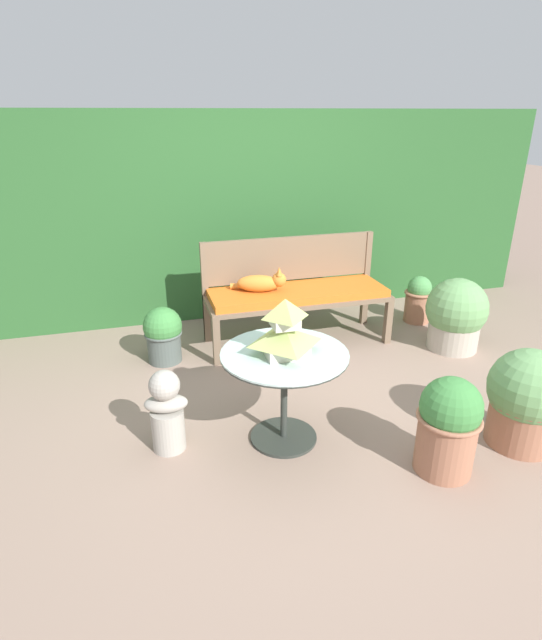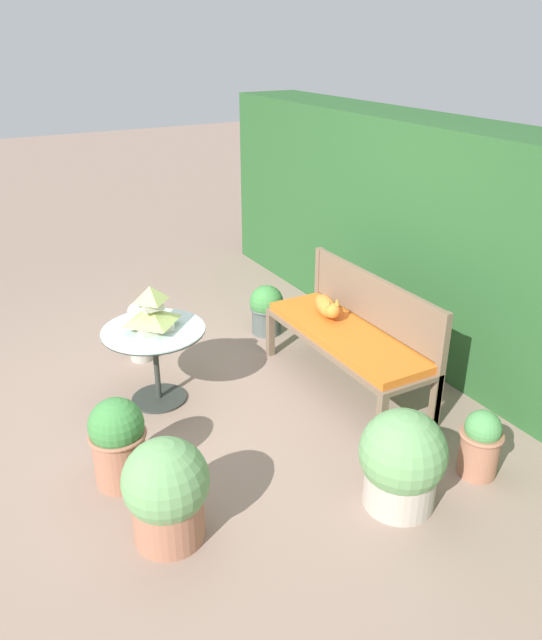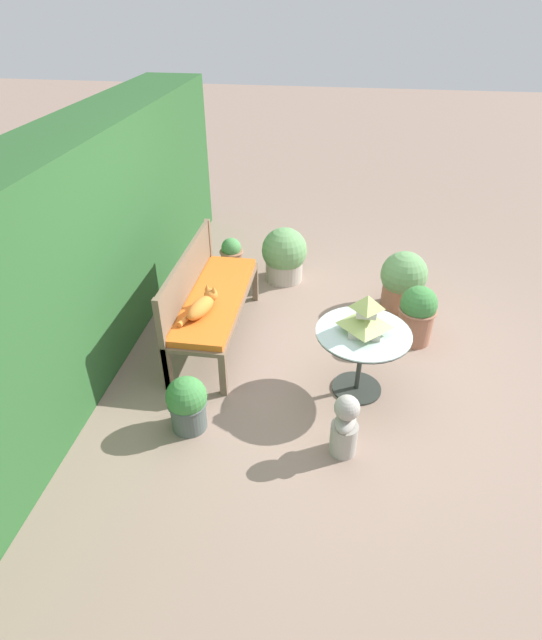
{
  "view_description": "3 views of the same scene",
  "coord_description": "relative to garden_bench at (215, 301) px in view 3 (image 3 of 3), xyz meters",
  "views": [
    {
      "loc": [
        -1.15,
        -2.87,
        1.99
      ],
      "look_at": [
        -0.22,
        0.38,
        0.58
      ],
      "focal_mm": 28.0,
      "sensor_mm": 36.0,
      "label": 1
    },
    {
      "loc": [
        3.86,
        -1.56,
        2.7
      ],
      "look_at": [
        -0.17,
        0.69,
        0.55
      ],
      "focal_mm": 35.0,
      "sensor_mm": 36.0,
      "label": 2
    },
    {
      "loc": [
        -3.73,
        -0.0,
        3.02
      ],
      "look_at": [
        0.02,
        0.56,
        0.43
      ],
      "focal_mm": 28.0,
      "sensor_mm": 36.0,
      "label": 3
    }
  ],
  "objects": [
    {
      "name": "ground",
      "position": [
        -0.25,
        -1.14,
        -0.45
      ],
      "size": [
        30.0,
        30.0,
        0.0
      ],
      "primitive_type": "plane",
      "color": "gray"
    },
    {
      "name": "potted_plant_table_far",
      "position": [
        -1.22,
        -0.06,
        -0.2
      ],
      "size": [
        0.33,
        0.33,
        0.49
      ],
      "color": "#4C5651",
      "rests_on": "ground"
    },
    {
      "name": "potted_plant_bench_left",
      "position": [
        1.34,
        0.14,
        -0.21
      ],
      "size": [
        0.29,
        0.29,
        0.48
      ],
      "color": "#9E664C",
      "rests_on": "ground"
    },
    {
      "name": "potted_plant_patio_mid",
      "position": [
        0.26,
        -1.95,
        -0.13
      ],
      "size": [
        0.37,
        0.37,
        0.61
      ],
      "color": "#9E664C",
      "rests_on": "ground"
    },
    {
      "name": "cat",
      "position": [
        -0.33,
        0.03,
        0.15
      ],
      "size": [
        0.47,
        0.29,
        0.22
      ],
      "rotation": [
        0.0,
        0.0,
        -0.3
      ],
      "color": "orange",
      "rests_on": "garden_bench"
    },
    {
      "name": "patio_table",
      "position": [
        -0.56,
        -1.4,
        0.05
      ],
      "size": [
        0.79,
        0.79,
        0.63
      ],
      "color": "#2D332D",
      "rests_on": "ground"
    },
    {
      "name": "garden_bust",
      "position": [
        -1.29,
        -1.3,
        -0.18
      ],
      "size": [
        0.29,
        0.21,
        0.55
      ],
      "rotation": [
        0.0,
        0.0,
        -0.16
      ],
      "color": "#A39E93",
      "rests_on": "ground"
    },
    {
      "name": "potted_plant_table_near",
      "position": [
        0.89,
        -1.86,
        -0.12
      ],
      "size": [
        0.5,
        0.5,
        0.66
      ],
      "color": "#9E664C",
      "rests_on": "ground"
    },
    {
      "name": "potted_plant_path_edge",
      "position": [
        1.32,
        -0.51,
        -0.13
      ],
      "size": [
        0.54,
        0.54,
        0.65
      ],
      "color": "#ADA393",
      "rests_on": "ground"
    },
    {
      "name": "pagoda_birdhouse",
      "position": [
        -0.56,
        -1.4,
        0.33
      ],
      "size": [
        0.34,
        0.34,
        0.35
      ],
      "color": "beige",
      "rests_on": "patio_table"
    },
    {
      "name": "foliage_hedge_back",
      "position": [
        -0.25,
        1.17,
        0.56
      ],
      "size": [
        6.4,
        0.75,
        2.02
      ],
      "primitive_type": "cube",
      "color": "#285628",
      "rests_on": "ground"
    },
    {
      "name": "garden_bench",
      "position": [
        0.0,
        0.0,
        0.0
      ],
      "size": [
        1.65,
        0.56,
        0.52
      ],
      "color": "brown",
      "rests_on": "ground"
    },
    {
      "name": "bench_backrest",
      "position": [
        0.0,
        0.26,
        0.23
      ],
      "size": [
        1.65,
        0.06,
        0.94
      ],
      "color": "brown",
      "rests_on": "ground"
    }
  ]
}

